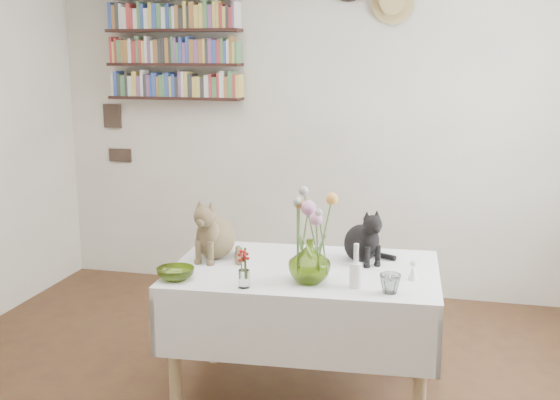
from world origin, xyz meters
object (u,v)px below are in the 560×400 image
(dining_table, at_px, (304,301))
(black_cat, at_px, (361,233))
(flower_vase, at_px, (309,261))
(bookshelf_unit, at_px, (174,36))
(tabby_cat, at_px, (215,227))

(dining_table, distance_m, black_cat, 0.44)
(flower_vase, height_order, bookshelf_unit, bookshelf_unit)
(dining_table, distance_m, flower_vase, 0.35)
(dining_table, bearing_deg, black_cat, 37.59)
(dining_table, bearing_deg, flower_vase, -72.35)
(dining_table, relative_size, tabby_cat, 4.15)
(black_cat, relative_size, flower_vase, 1.40)
(flower_vase, bearing_deg, dining_table, 107.65)
(tabby_cat, height_order, flower_vase, tabby_cat)
(tabby_cat, height_order, black_cat, tabby_cat)
(dining_table, relative_size, black_cat, 4.73)
(bookshelf_unit, bearing_deg, flower_vase, -52.74)
(flower_vase, relative_size, bookshelf_unit, 0.20)
(dining_table, height_order, flower_vase, flower_vase)
(flower_vase, bearing_deg, tabby_cat, 153.37)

